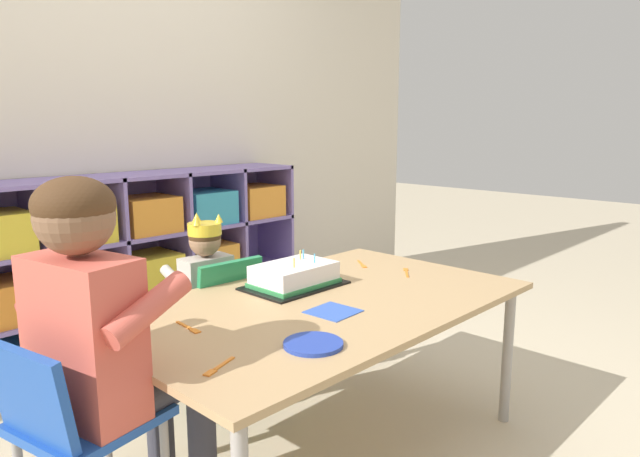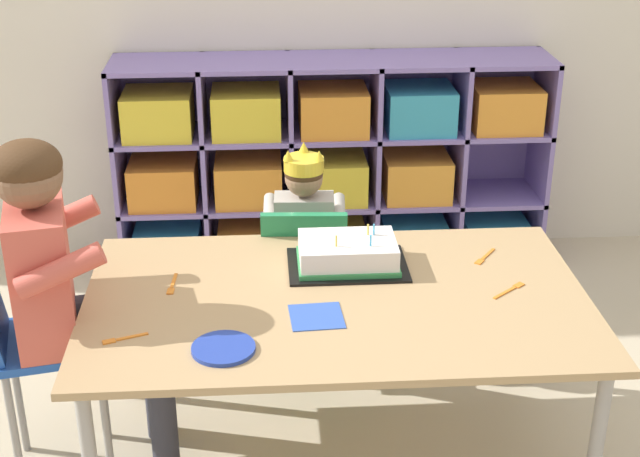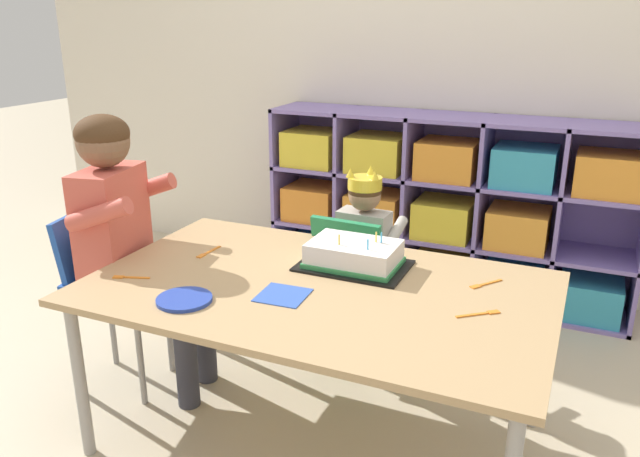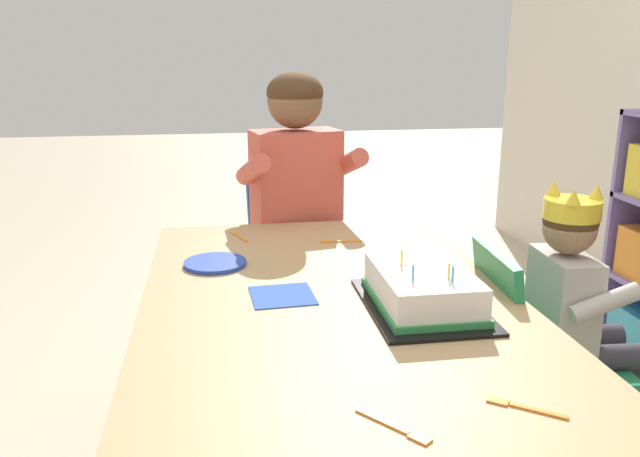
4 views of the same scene
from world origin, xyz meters
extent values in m
plane|color=beige|center=(0.00, 0.00, 0.00)|extent=(16.00, 16.00, 0.00)
cube|color=#7F6BB2|center=(0.10, 1.56, 0.47)|extent=(1.86, 0.01, 0.95)
cube|color=#7F6BB2|center=(-0.82, 1.39, 0.47)|extent=(0.02, 0.34, 0.95)
cube|color=#7F6BB2|center=(-0.45, 1.39, 0.47)|extent=(0.02, 0.34, 0.95)
cube|color=#7F6BB2|center=(-0.09, 1.39, 0.47)|extent=(0.02, 0.34, 0.95)
cube|color=#7F6BB2|center=(0.28, 1.39, 0.47)|extent=(0.02, 0.34, 0.95)
cube|color=#7F6BB2|center=(0.65, 1.39, 0.47)|extent=(0.02, 0.34, 0.95)
cube|color=#7F6BB2|center=(1.02, 1.39, 0.47)|extent=(0.02, 0.34, 0.95)
cube|color=#7F6BB2|center=(0.10, 1.39, 0.01)|extent=(1.86, 0.34, 0.02)
cube|color=#7F6BB2|center=(0.10, 1.39, 0.32)|extent=(1.86, 0.34, 0.02)
cube|color=#7F6BB2|center=(0.10, 1.39, 0.63)|extent=(1.86, 0.34, 0.02)
cube|color=#7F6BB2|center=(0.10, 1.39, 0.94)|extent=(1.86, 0.34, 0.02)
cube|color=teal|center=(-0.64, 1.37, 0.11)|extent=(0.29, 0.27, 0.19)
cube|color=orange|center=(-0.27, 1.37, 0.11)|extent=(0.29, 0.27, 0.19)
cube|color=yellow|center=(0.10, 1.37, 0.11)|extent=(0.29, 0.27, 0.19)
cube|color=teal|center=(0.47, 1.37, 0.11)|extent=(0.29, 0.27, 0.19)
cube|color=teal|center=(0.83, 1.37, 0.11)|extent=(0.29, 0.27, 0.19)
cube|color=orange|center=(-0.64, 1.37, 0.42)|extent=(0.29, 0.27, 0.19)
cube|color=orange|center=(-0.27, 1.37, 0.42)|extent=(0.29, 0.27, 0.19)
cube|color=yellow|center=(0.10, 1.37, 0.42)|extent=(0.29, 0.27, 0.19)
cube|color=orange|center=(0.47, 1.37, 0.42)|extent=(0.29, 0.27, 0.19)
cube|color=yellow|center=(-0.64, 1.37, 0.73)|extent=(0.29, 0.27, 0.19)
cube|color=yellow|center=(-0.27, 1.37, 0.73)|extent=(0.29, 0.27, 0.19)
cube|color=orange|center=(0.10, 1.37, 0.73)|extent=(0.29, 0.27, 0.19)
cube|color=teal|center=(0.47, 1.37, 0.73)|extent=(0.29, 0.27, 0.19)
cube|color=orange|center=(0.83, 1.37, 0.73)|extent=(0.29, 0.27, 0.19)
cube|color=tan|center=(0.00, 0.00, 0.58)|extent=(1.48, 0.89, 0.02)
cylinder|color=#9E9993|center=(0.68, -0.39, 0.28)|extent=(0.04, 0.04, 0.56)
cylinder|color=#9E9993|center=(-0.68, 0.39, 0.28)|extent=(0.04, 0.04, 0.56)
cylinder|color=#9E9993|center=(0.68, 0.39, 0.28)|extent=(0.04, 0.04, 0.56)
cube|color=#238451|center=(-0.06, 0.60, 0.35)|extent=(0.33, 0.35, 0.03)
cube|color=#238451|center=(-0.07, 0.44, 0.52)|extent=(0.29, 0.08, 0.30)
cylinder|color=gray|center=(0.07, 0.73, 0.17)|extent=(0.02, 0.02, 0.34)
cylinder|color=gray|center=(-0.18, 0.74, 0.17)|extent=(0.02, 0.02, 0.34)
cylinder|color=gray|center=(0.05, 0.46, 0.17)|extent=(0.02, 0.02, 0.34)
cylinder|color=gray|center=(-0.20, 0.47, 0.17)|extent=(0.02, 0.02, 0.34)
cube|color=#B2ADA3|center=(-0.06, 0.61, 0.51)|extent=(0.22, 0.12, 0.29)
sphere|color=#997051|center=(-0.06, 0.61, 0.73)|extent=(0.13, 0.13, 0.13)
ellipsoid|color=#472D19|center=(-0.06, 0.61, 0.75)|extent=(0.14, 0.14, 0.10)
cylinder|color=yellow|center=(-0.06, 0.61, 0.78)|extent=(0.14, 0.14, 0.05)
cone|color=yellow|center=(-0.06, 0.67, 0.82)|extent=(0.04, 0.04, 0.04)
cone|color=yellow|center=(-0.01, 0.58, 0.82)|extent=(0.04, 0.04, 0.04)
cone|color=yellow|center=(-0.12, 0.59, 0.82)|extent=(0.04, 0.04, 0.04)
cylinder|color=#33333D|center=(0.00, 0.71, 0.39)|extent=(0.08, 0.21, 0.07)
cylinder|color=#33333D|center=(-0.12, 0.72, 0.39)|extent=(0.08, 0.21, 0.07)
cylinder|color=#33333D|center=(0.01, 0.82, 0.18)|extent=(0.06, 0.06, 0.36)
cylinder|color=#33333D|center=(-0.12, 0.82, 0.18)|extent=(0.06, 0.06, 0.36)
cylinder|color=#B2ADA3|center=(0.06, 0.64, 0.57)|extent=(0.05, 0.18, 0.10)
cylinder|color=#B2ADA3|center=(-0.19, 0.66, 0.57)|extent=(0.05, 0.18, 0.10)
cube|color=#1E4CA8|center=(-0.84, 0.01, 0.46)|extent=(0.37, 0.36, 0.03)
cylinder|color=gray|center=(-0.69, -0.08, 0.22)|extent=(0.02, 0.02, 0.45)
cylinder|color=gray|center=(-0.74, 0.16, 0.22)|extent=(0.02, 0.02, 0.45)
cylinder|color=gray|center=(-0.95, -0.13, 0.22)|extent=(0.02, 0.02, 0.45)
cylinder|color=gray|center=(-1.00, 0.11, 0.22)|extent=(0.02, 0.02, 0.45)
cube|color=#D15647|center=(-0.84, 0.01, 0.68)|extent=(0.22, 0.33, 0.42)
sphere|color=brown|center=(-0.84, 0.01, 0.99)|extent=(0.19, 0.19, 0.19)
ellipsoid|color=#472D19|center=(-0.84, 0.01, 1.02)|extent=(0.19, 0.19, 0.14)
cylinder|color=#33333D|center=(-0.68, -0.05, 0.50)|extent=(0.31, 0.16, 0.10)
cylinder|color=#33333D|center=(-0.72, 0.13, 0.50)|extent=(0.31, 0.16, 0.10)
cylinder|color=#33333D|center=(-0.53, -0.02, 0.23)|extent=(0.08, 0.08, 0.47)
cylinder|color=#33333D|center=(-0.57, 0.16, 0.23)|extent=(0.08, 0.08, 0.47)
cylinder|color=#D15647|center=(-0.75, -0.14, 0.77)|extent=(0.26, 0.11, 0.14)
cylinder|color=#D15647|center=(-0.82, 0.19, 0.77)|extent=(0.26, 0.11, 0.14)
cube|color=black|center=(0.05, 0.19, 0.59)|extent=(0.37, 0.25, 0.01)
cube|color=white|center=(0.05, 0.19, 0.64)|extent=(0.30, 0.20, 0.08)
cube|color=#338E4C|center=(0.05, 0.19, 0.60)|extent=(0.31, 0.21, 0.02)
cylinder|color=#4CB2E5|center=(0.14, 0.23, 0.70)|extent=(0.01, 0.01, 0.04)
cylinder|color=#EFCC4C|center=(0.12, 0.23, 0.70)|extent=(0.01, 0.01, 0.04)
cylinder|color=#4CB2E5|center=(0.12, 0.15, 0.70)|extent=(0.01, 0.01, 0.04)
cylinder|color=#EFCC4C|center=(0.01, 0.15, 0.70)|extent=(0.01, 0.01, 0.04)
cylinder|color=#233DA3|center=(-0.32, -0.27, 0.59)|extent=(0.17, 0.17, 0.01)
cube|color=#3356B7|center=(-0.07, -0.12, 0.59)|extent=(0.16, 0.16, 0.00)
cube|color=orange|center=(0.50, -0.01, 0.59)|extent=(0.09, 0.07, 0.00)
cube|color=orange|center=(0.55, 0.03, 0.59)|extent=(0.04, 0.04, 0.00)
cube|color=orange|center=(-0.57, -0.19, 0.59)|extent=(0.09, 0.04, 0.00)
cube|color=orange|center=(-0.63, -0.21, 0.59)|extent=(0.04, 0.03, 0.00)
cube|color=orange|center=(-0.49, 0.13, 0.59)|extent=(0.02, 0.09, 0.00)
cube|color=orange|center=(-0.49, 0.06, 0.59)|extent=(0.02, 0.04, 0.00)
cube|color=orange|center=(0.51, 0.24, 0.59)|extent=(0.06, 0.08, 0.00)
cube|color=orange|center=(0.47, 0.19, 0.59)|extent=(0.04, 0.04, 0.00)
camera|label=1|loc=(-1.41, -1.34, 1.21)|focal=32.11mm
camera|label=2|loc=(-0.21, -2.35, 1.89)|focal=51.30mm
camera|label=3|loc=(0.76, -1.69, 1.42)|focal=35.17mm
camera|label=4|loc=(1.37, -0.25, 1.16)|focal=36.21mm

